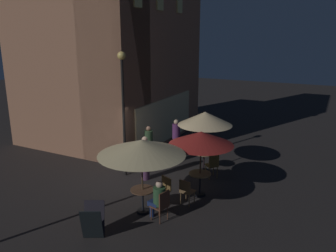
{
  "coord_description": "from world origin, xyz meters",
  "views": [
    {
      "loc": [
        -9.71,
        -6.27,
        5.26
      ],
      "look_at": [
        1.37,
        -0.62,
        1.89
      ],
      "focal_mm": 36.13,
      "sensor_mm": 36.0,
      "label": 1
    }
  ],
  "objects_px": {
    "patio_umbrella_1": "(142,148)",
    "cafe_chair_0": "(213,164)",
    "cafe_table_1": "(143,195)",
    "patio_umbrella_2": "(201,138)",
    "menu_sandwich_board": "(93,221)",
    "patio_umbrella_0": "(205,119)",
    "cafe_chair_3": "(186,190)",
    "patron_standing_3": "(145,158)",
    "cafe_table_2": "(200,179)",
    "cafe_chair_1": "(162,204)",
    "patron_seated_0": "(158,197)",
    "cafe_table_0": "(204,158)",
    "street_lamp_near_corner": "(123,96)",
    "cafe_chair_2": "(164,188)",
    "patron_standing_2": "(149,148)",
    "patron_standing_1": "(176,138)"
  },
  "relations": [
    {
      "from": "patio_umbrella_1",
      "to": "cafe_chair_0",
      "type": "xyz_separation_m",
      "value": [
        3.34,
        -1.04,
        -1.51
      ]
    },
    {
      "from": "patio_umbrella_2",
      "to": "patron_standing_1",
      "type": "xyz_separation_m",
      "value": [
        2.93,
        2.3,
        -1.14
      ]
    },
    {
      "from": "cafe_chair_2",
      "to": "patron_standing_3",
      "type": "distance_m",
      "value": 2.08
    },
    {
      "from": "menu_sandwich_board",
      "to": "patron_standing_3",
      "type": "relative_size",
      "value": 0.55
    },
    {
      "from": "street_lamp_near_corner",
      "to": "cafe_table_1",
      "type": "height_order",
      "value": "street_lamp_near_corner"
    },
    {
      "from": "cafe_table_1",
      "to": "patron_standing_2",
      "type": "bearing_deg",
      "value": 27.01
    },
    {
      "from": "street_lamp_near_corner",
      "to": "menu_sandwich_board",
      "type": "height_order",
      "value": "street_lamp_near_corner"
    },
    {
      "from": "menu_sandwich_board",
      "to": "cafe_chair_2",
      "type": "xyz_separation_m",
      "value": [
        2.49,
        -0.81,
        0.08
      ]
    },
    {
      "from": "patio_umbrella_0",
      "to": "cafe_chair_1",
      "type": "bearing_deg",
      "value": -175.94
    },
    {
      "from": "cafe_chair_2",
      "to": "patron_standing_2",
      "type": "relative_size",
      "value": 0.5
    },
    {
      "from": "patron_standing_3",
      "to": "patio_umbrella_0",
      "type": "bearing_deg",
      "value": -169.58
    },
    {
      "from": "street_lamp_near_corner",
      "to": "patron_standing_1",
      "type": "distance_m",
      "value": 3.58
    },
    {
      "from": "menu_sandwich_board",
      "to": "patio_umbrella_0",
      "type": "distance_m",
      "value": 5.95
    },
    {
      "from": "patio_umbrella_0",
      "to": "cafe_chair_3",
      "type": "height_order",
      "value": "patio_umbrella_0"
    },
    {
      "from": "menu_sandwich_board",
      "to": "patron_seated_0",
      "type": "height_order",
      "value": "patron_seated_0"
    },
    {
      "from": "cafe_table_1",
      "to": "patio_umbrella_2",
      "type": "bearing_deg",
      "value": -30.95
    },
    {
      "from": "menu_sandwich_board",
      "to": "street_lamp_near_corner",
      "type": "bearing_deg",
      "value": -5.8
    },
    {
      "from": "patio_umbrella_2",
      "to": "cafe_chair_1",
      "type": "height_order",
      "value": "patio_umbrella_2"
    },
    {
      "from": "menu_sandwich_board",
      "to": "cafe_table_0",
      "type": "distance_m",
      "value": 5.71
    },
    {
      "from": "cafe_table_1",
      "to": "cafe_table_2",
      "type": "distance_m",
      "value": 2.17
    },
    {
      "from": "cafe_table_1",
      "to": "cafe_chair_0",
      "type": "height_order",
      "value": "cafe_chair_0"
    },
    {
      "from": "cafe_table_0",
      "to": "cafe_table_1",
      "type": "distance_m",
      "value": 3.92
    },
    {
      "from": "cafe_chair_1",
      "to": "patron_standing_3",
      "type": "distance_m",
      "value": 3.06
    },
    {
      "from": "patio_umbrella_1",
      "to": "menu_sandwich_board",
      "type": "bearing_deg",
      "value": 164.32
    },
    {
      "from": "cafe_chair_2",
      "to": "patron_seated_0",
      "type": "height_order",
      "value": "patron_seated_0"
    },
    {
      "from": "patron_standing_3",
      "to": "cafe_chair_2",
      "type": "bearing_deg",
      "value": 101.47
    },
    {
      "from": "cafe_chair_3",
      "to": "patron_standing_3",
      "type": "bearing_deg",
      "value": 70.45
    },
    {
      "from": "patron_standing_2",
      "to": "menu_sandwich_board",
      "type": "bearing_deg",
      "value": 134.7
    },
    {
      "from": "cafe_chair_3",
      "to": "patron_seated_0",
      "type": "relative_size",
      "value": 0.7
    },
    {
      "from": "cafe_chair_0",
      "to": "patron_seated_0",
      "type": "distance_m",
      "value": 3.52
    },
    {
      "from": "patron_seated_0",
      "to": "patron_standing_1",
      "type": "relative_size",
      "value": 0.72
    },
    {
      "from": "patio_umbrella_0",
      "to": "patron_standing_1",
      "type": "xyz_separation_m",
      "value": [
        0.91,
        1.66,
        -1.28
      ]
    },
    {
      "from": "patron_standing_1",
      "to": "cafe_table_1",
      "type": "bearing_deg",
      "value": 162.66
    },
    {
      "from": "cafe_table_1",
      "to": "patio_umbrella_2",
      "type": "height_order",
      "value": "patio_umbrella_2"
    },
    {
      "from": "patio_umbrella_2",
      "to": "patron_standing_3",
      "type": "xyz_separation_m",
      "value": [
        0.29,
        2.31,
        -1.17
      ]
    },
    {
      "from": "patron_standing_1",
      "to": "patron_standing_3",
      "type": "distance_m",
      "value": 2.65
    },
    {
      "from": "patron_seated_0",
      "to": "patio_umbrella_1",
      "type": "bearing_deg",
      "value": -0.0
    },
    {
      "from": "patio_umbrella_2",
      "to": "patio_umbrella_1",
      "type": "bearing_deg",
      "value": 149.05
    },
    {
      "from": "cafe_chair_1",
      "to": "patron_seated_0",
      "type": "bearing_deg",
      "value": 0.0
    },
    {
      "from": "cafe_table_0",
      "to": "street_lamp_near_corner",
      "type": "bearing_deg",
      "value": 124.72
    },
    {
      "from": "patron_seated_0",
      "to": "cafe_chair_3",
      "type": "bearing_deg",
      "value": -94.08
    },
    {
      "from": "patio_umbrella_0",
      "to": "patio_umbrella_1",
      "type": "xyz_separation_m",
      "value": [
        -3.89,
        0.47,
        -0.06
      ]
    },
    {
      "from": "cafe_table_0",
      "to": "patio_umbrella_0",
      "type": "bearing_deg",
      "value": 0.0
    },
    {
      "from": "street_lamp_near_corner",
      "to": "patio_umbrella_0",
      "type": "bearing_deg",
      "value": -55.28
    },
    {
      "from": "cafe_table_1",
      "to": "patio_umbrella_0",
      "type": "height_order",
      "value": "patio_umbrella_0"
    },
    {
      "from": "menu_sandwich_board",
      "to": "cafe_table_2",
      "type": "xyz_separation_m",
      "value": [
        3.6,
        -1.61,
        0.1
      ]
    },
    {
      "from": "menu_sandwich_board",
      "to": "cafe_table_2",
      "type": "relative_size",
      "value": 1.17
    },
    {
      "from": "cafe_chair_3",
      "to": "cafe_chair_0",
      "type": "bearing_deg",
      "value": 7.03
    },
    {
      "from": "patio_umbrella_2",
      "to": "patron_standing_3",
      "type": "height_order",
      "value": "patio_umbrella_2"
    },
    {
      "from": "patio_umbrella_0",
      "to": "patron_standing_1",
      "type": "relative_size",
      "value": 1.4
    }
  ]
}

